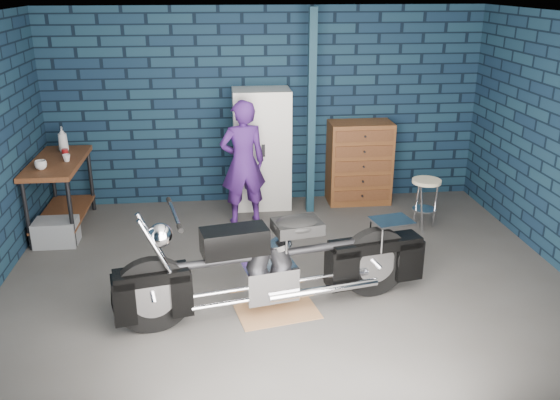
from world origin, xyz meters
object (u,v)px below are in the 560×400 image
at_px(locker, 262,149).
at_px(shop_stool, 425,204).
at_px(workbench, 61,195).
at_px(person, 243,163).
at_px(storage_bin, 56,232).
at_px(tool_chest, 359,163).
at_px(motorcycle, 276,257).

height_order(locker, shop_stool, locker).
relative_size(workbench, person, 0.86).
relative_size(person, locker, 0.99).
relative_size(person, storage_bin, 3.26).
bearing_deg(shop_stool, tool_chest, 120.01).
bearing_deg(person, locker, -126.96).
relative_size(storage_bin, shop_stool, 0.75).
relative_size(workbench, shop_stool, 2.12).
xyz_separation_m(workbench, shop_stool, (4.58, -0.50, -0.12)).
bearing_deg(storage_bin, tool_chest, 14.90).
xyz_separation_m(person, shop_stool, (2.28, -0.48, -0.48)).
relative_size(person, tool_chest, 1.40).
distance_m(motorcycle, storage_bin, 3.10).
distance_m(person, tool_chest, 1.78).
bearing_deg(storage_bin, motorcycle, -35.93).
bearing_deg(person, shop_stool, 157.63).
bearing_deg(locker, shop_stool, -27.91).
height_order(storage_bin, shop_stool, shop_stool).
relative_size(workbench, tool_chest, 1.20).
height_order(workbench, tool_chest, tool_chest).
height_order(workbench, person, person).
height_order(storage_bin, locker, locker).
distance_m(person, locker, 0.65).
bearing_deg(locker, workbench, -167.98).
distance_m(workbench, locker, 2.68).
bearing_deg(locker, tool_chest, 0.00).
relative_size(locker, tool_chest, 1.42).
distance_m(workbench, storage_bin, 0.58).
height_order(workbench, shop_stool, workbench).
bearing_deg(tool_chest, storage_bin, -165.10).
bearing_deg(workbench, shop_stool, -6.24).
bearing_deg(person, storage_bin, 1.12).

